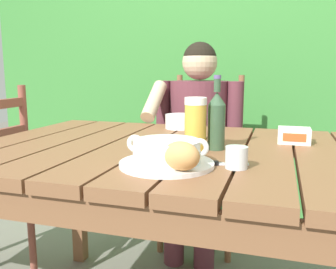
{
  "coord_description": "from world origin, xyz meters",
  "views": [
    {
      "loc": [
        0.34,
        -1.2,
        1.03
      ],
      "look_at": [
        0.03,
        -0.16,
        0.84
      ],
      "focal_mm": 38.96,
      "sensor_mm": 36.0,
      "label": 1
    }
  ],
  "objects_px": {
    "beer_glass": "(195,124)",
    "water_glass_small": "(236,157)",
    "beer_bottle": "(216,119)",
    "diner_bowl": "(181,121)",
    "butter_tub": "(294,135)",
    "serving_plate": "(167,164)",
    "soup_bowl": "(167,150)",
    "chair_near_diner": "(204,162)",
    "table_knife": "(218,163)",
    "bread_roll": "(181,156)",
    "person_eating": "(197,132)"
  },
  "relations": [
    {
      "from": "bread_roll",
      "to": "beer_bottle",
      "type": "xyz_separation_m",
      "value": [
        0.03,
        0.32,
        0.05
      ]
    },
    {
      "from": "soup_bowl",
      "to": "diner_bowl",
      "type": "distance_m",
      "value": 0.67
    },
    {
      "from": "person_eating",
      "to": "water_glass_small",
      "type": "relative_size",
      "value": 19.51
    },
    {
      "from": "soup_bowl",
      "to": "beer_glass",
      "type": "relative_size",
      "value": 1.34
    },
    {
      "from": "chair_near_diner",
      "to": "beer_bottle",
      "type": "relative_size",
      "value": 4.1
    },
    {
      "from": "chair_near_diner",
      "to": "bread_roll",
      "type": "height_order",
      "value": "chair_near_diner"
    },
    {
      "from": "water_glass_small",
      "to": "beer_bottle",
      "type": "bearing_deg",
      "value": 112.83
    },
    {
      "from": "chair_near_diner",
      "to": "soup_bowl",
      "type": "xyz_separation_m",
      "value": [
        0.13,
        -1.2,
        0.33
      ]
    },
    {
      "from": "soup_bowl",
      "to": "water_glass_small",
      "type": "height_order",
      "value": "soup_bowl"
    },
    {
      "from": "serving_plate",
      "to": "butter_tub",
      "type": "distance_m",
      "value": 0.56
    },
    {
      "from": "person_eating",
      "to": "serving_plate",
      "type": "relative_size",
      "value": 4.52
    },
    {
      "from": "beer_bottle",
      "to": "person_eating",
      "type": "bearing_deg",
      "value": 107.34
    },
    {
      "from": "beer_bottle",
      "to": "diner_bowl",
      "type": "relative_size",
      "value": 1.7
    },
    {
      "from": "chair_near_diner",
      "to": "soup_bowl",
      "type": "height_order",
      "value": "chair_near_diner"
    },
    {
      "from": "serving_plate",
      "to": "diner_bowl",
      "type": "xyz_separation_m",
      "value": [
        -0.13,
        0.65,
        0.03
      ]
    },
    {
      "from": "soup_bowl",
      "to": "table_knife",
      "type": "bearing_deg",
      "value": 21.8
    },
    {
      "from": "chair_near_diner",
      "to": "person_eating",
      "type": "relative_size",
      "value": 0.85
    },
    {
      "from": "beer_bottle",
      "to": "water_glass_small",
      "type": "distance_m",
      "value": 0.25
    },
    {
      "from": "serving_plate",
      "to": "beer_glass",
      "type": "height_order",
      "value": "beer_glass"
    },
    {
      "from": "beer_bottle",
      "to": "table_knife",
      "type": "bearing_deg",
      "value": -78.84
    },
    {
      "from": "chair_near_diner",
      "to": "butter_tub",
      "type": "height_order",
      "value": "chair_near_diner"
    },
    {
      "from": "water_glass_small",
      "to": "diner_bowl",
      "type": "xyz_separation_m",
      "value": [
        -0.32,
        0.62,
        0.0
      ]
    },
    {
      "from": "bread_roll",
      "to": "soup_bowl",
      "type": "bearing_deg",
      "value": 130.6
    },
    {
      "from": "beer_glass",
      "to": "table_knife",
      "type": "xyz_separation_m",
      "value": [
        0.1,
        -0.16,
        -0.08
      ]
    },
    {
      "from": "table_knife",
      "to": "bread_roll",
      "type": "bearing_deg",
      "value": -120.25
    },
    {
      "from": "butter_tub",
      "to": "bread_roll",
      "type": "bearing_deg",
      "value": -119.06
    },
    {
      "from": "bread_roll",
      "to": "water_glass_small",
      "type": "distance_m",
      "value": 0.16
    },
    {
      "from": "table_knife",
      "to": "chair_near_diner",
      "type": "bearing_deg",
      "value": 103.17
    },
    {
      "from": "chair_near_diner",
      "to": "beer_glass",
      "type": "bearing_deg",
      "value": -80.4
    },
    {
      "from": "beer_bottle",
      "to": "beer_glass",
      "type": "bearing_deg",
      "value": -146.4
    },
    {
      "from": "soup_bowl",
      "to": "beer_glass",
      "type": "bearing_deg",
      "value": 81.56
    },
    {
      "from": "bread_roll",
      "to": "diner_bowl",
      "type": "bearing_deg",
      "value": 105.08
    },
    {
      "from": "beer_glass",
      "to": "table_knife",
      "type": "height_order",
      "value": "beer_glass"
    },
    {
      "from": "serving_plate",
      "to": "diner_bowl",
      "type": "height_order",
      "value": "diner_bowl"
    },
    {
      "from": "chair_near_diner",
      "to": "diner_bowl",
      "type": "xyz_separation_m",
      "value": [
        -0.0,
        -0.54,
        0.32
      ]
    },
    {
      "from": "chair_near_diner",
      "to": "beer_bottle",
      "type": "height_order",
      "value": "beer_bottle"
    },
    {
      "from": "chair_near_diner",
      "to": "diner_bowl",
      "type": "height_order",
      "value": "chair_near_diner"
    },
    {
      "from": "beer_glass",
      "to": "butter_tub",
      "type": "relative_size",
      "value": 1.56
    },
    {
      "from": "person_eating",
      "to": "water_glass_small",
      "type": "distance_m",
      "value": 1.02
    },
    {
      "from": "butter_tub",
      "to": "chair_near_diner",
      "type": "bearing_deg",
      "value": 122.45
    },
    {
      "from": "serving_plate",
      "to": "butter_tub",
      "type": "xyz_separation_m",
      "value": [
        0.35,
        0.44,
        0.02
      ]
    },
    {
      "from": "beer_glass",
      "to": "butter_tub",
      "type": "bearing_deg",
      "value": 36.06
    },
    {
      "from": "beer_glass",
      "to": "table_knife",
      "type": "bearing_deg",
      "value": -57.72
    },
    {
      "from": "beer_glass",
      "to": "butter_tub",
      "type": "xyz_separation_m",
      "value": [
        0.31,
        0.23,
        -0.06
      ]
    },
    {
      "from": "person_eating",
      "to": "soup_bowl",
      "type": "relative_size",
      "value": 5.05
    },
    {
      "from": "diner_bowl",
      "to": "butter_tub",
      "type": "bearing_deg",
      "value": -23.9
    },
    {
      "from": "soup_bowl",
      "to": "beer_bottle",
      "type": "height_order",
      "value": "beer_bottle"
    },
    {
      "from": "beer_glass",
      "to": "water_glass_small",
      "type": "relative_size",
      "value": 2.88
    },
    {
      "from": "beer_glass",
      "to": "person_eating",
      "type": "bearing_deg",
      "value": 102.25
    },
    {
      "from": "butter_tub",
      "to": "diner_bowl",
      "type": "bearing_deg",
      "value": 156.1
    }
  ]
}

